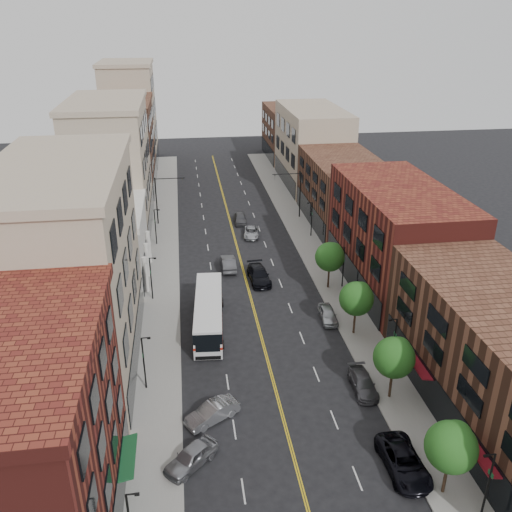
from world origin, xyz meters
name	(u,v)px	position (x,y,z in m)	size (l,w,h in m)	color
ground	(290,443)	(0.00, 0.00, 0.00)	(220.00, 220.00, 0.00)	black
sidewalk_left	(163,258)	(-10.00, 35.00, 0.07)	(4.00, 110.00, 0.15)	gray
sidewalk_right	(312,250)	(10.00, 35.00, 0.07)	(4.00, 110.00, 0.15)	gray
bldg_l_redbrick	(16,454)	(-17.00, -6.00, 7.00)	(10.00, 16.00, 14.00)	#5E1D18
bldg_l_tanoffice	(70,274)	(-17.00, 13.00, 9.00)	(10.00, 22.00, 18.00)	tan
bldg_l_white	(102,246)	(-17.00, 31.00, 4.00)	(10.00, 14.00, 8.00)	silver
bldg_l_far_a	(112,168)	(-17.00, 48.00, 9.00)	(10.00, 20.00, 18.00)	tan
bldg_l_far_b	(124,147)	(-17.00, 68.00, 7.50)	(10.00, 20.00, 15.00)	#563122
bldg_l_far_c	(130,116)	(-17.00, 86.00, 10.00)	(10.00, 16.00, 20.00)	tan
bldg_r_near	(512,369)	(17.00, 0.00, 5.00)	(10.00, 26.00, 10.00)	#563122
bldg_r_mid	(396,238)	(17.00, 24.00, 6.00)	(10.00, 22.00, 12.00)	#5E1D18
bldg_r_far_a	(344,191)	(17.00, 45.00, 5.00)	(10.00, 20.00, 10.00)	#563122
bldg_r_far_b	(312,147)	(17.00, 66.00, 7.00)	(10.00, 22.00, 14.00)	tan
bldg_r_far_c	(290,133)	(17.00, 86.00, 5.50)	(10.00, 18.00, 11.00)	#563122
tree_r_0	(452,445)	(9.39, -5.93, 4.13)	(3.40, 3.40, 5.59)	black
tree_r_1	(395,356)	(9.39, 4.07, 4.13)	(3.40, 3.40, 5.59)	black
tree_r_2	(357,297)	(9.39, 14.07, 4.13)	(3.40, 3.40, 5.59)	black
tree_r_3	(330,256)	(9.39, 24.07, 4.13)	(3.40, 3.40, 5.59)	black
lamp_l_1	(144,360)	(-10.95, 8.00, 2.97)	(0.81, 0.55, 5.05)	black
lamp_l_2	(151,276)	(-10.95, 24.00, 2.97)	(0.81, 0.55, 5.05)	black
lamp_l_3	(156,225)	(-10.95, 40.00, 2.97)	(0.81, 0.55, 5.05)	black
lamp_r_0	(488,481)	(10.95, -8.00, 2.97)	(0.81, 0.55, 5.05)	black
lamp_r_1	(394,340)	(10.95, 8.00, 2.97)	(0.81, 0.55, 5.05)	black
lamp_r_2	(343,264)	(10.95, 24.00, 2.97)	(0.81, 0.55, 5.05)	black
lamp_r_3	(311,217)	(10.95, 40.00, 2.97)	(0.81, 0.55, 5.05)	black
signal_mast_left	(161,195)	(-10.27, 48.00, 4.65)	(4.49, 0.18, 7.20)	black
signal_mast_right	(296,189)	(10.27, 48.00, 4.65)	(4.49, 0.18, 7.20)	black
city_bus	(209,311)	(-5.03, 17.34, 1.85)	(3.67, 12.55, 3.19)	silver
car_angle_a	(191,457)	(-7.40, -1.17, 0.75)	(1.76, 4.38, 1.49)	gray
car_angle_b	(212,412)	(-5.60, 3.32, 0.74)	(1.57, 4.51, 1.48)	#97999E
car_parked_near	(404,462)	(7.40, -3.70, 0.78)	(2.58, 5.60, 1.56)	black
car_parked_mid	(363,383)	(7.40, 5.33, 0.66)	(1.85, 4.55, 1.32)	#48474C
car_parked_far	(328,314)	(7.40, 16.97, 0.70)	(1.64, 4.08, 1.39)	#B3B7BC
car_lane_behind	(228,263)	(-1.80, 30.81, 0.80)	(1.70, 4.87, 1.60)	#454649
car_lane_a	(259,275)	(1.50, 26.90, 0.82)	(2.29, 5.63, 1.63)	black
car_lane_b	(251,232)	(2.46, 41.18, 0.64)	(2.13, 4.61, 1.28)	#A9ADB1
car_lane_c	(240,218)	(1.50, 46.90, 0.75)	(1.77, 4.40, 1.50)	#48494D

